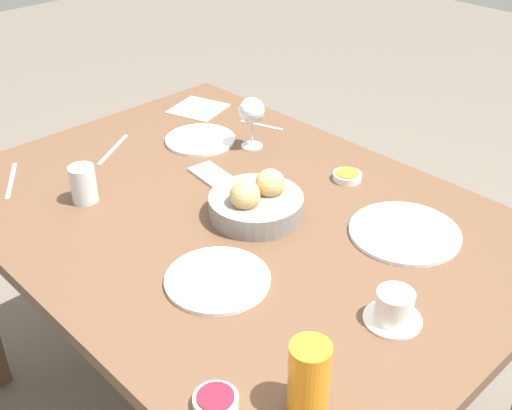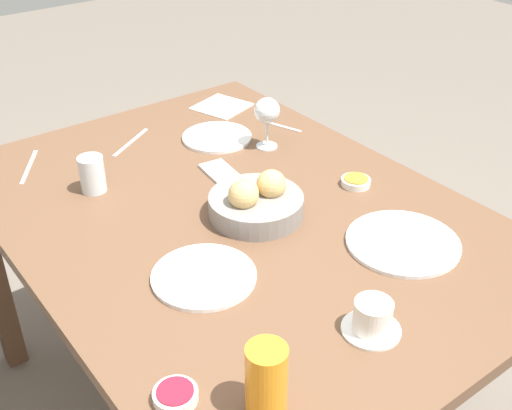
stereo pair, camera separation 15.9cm
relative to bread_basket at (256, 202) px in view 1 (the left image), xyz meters
The scene contains 16 objects.
dining_table 0.14m from the bread_basket, 28.57° to the left, with size 1.45×1.05×0.78m.
bread_basket is the anchor object (origin of this frame).
plate_near_left 0.37m from the bread_basket, 146.85° to the right, with size 0.27×0.27×0.01m.
plate_near_right 0.45m from the bread_basket, 21.90° to the right, with size 0.21×0.21×0.01m.
plate_far_center 0.28m from the bread_basket, 118.64° to the left, with size 0.23×0.23×0.01m.
juice_glass 0.60m from the bread_basket, 144.57° to the left, with size 0.07×0.07×0.14m.
water_tumbler 0.45m from the bread_basket, 36.69° to the left, with size 0.07×0.07×0.10m.
wine_glass 0.39m from the bread_basket, 42.25° to the right, with size 0.08×0.08×0.16m.
coffee_cup 0.47m from the bread_basket, behind, with size 0.12×0.12×0.07m.
jam_bowl_berry 0.60m from the bread_basket, 129.58° to the left, with size 0.08×0.08×0.02m.
jam_bowl_honey 0.31m from the bread_basket, 97.95° to the right, with size 0.08×0.08×0.02m.
fork_silver 0.56m from the bread_basket, ahead, with size 0.12×0.17×0.00m.
knife_silver 0.69m from the bread_basket, 31.36° to the left, with size 0.17×0.11×0.00m.
spoon_coffee 0.53m from the bread_basket, 45.93° to the right, with size 0.14×0.06×0.00m.
napkin 0.69m from the bread_basket, 27.55° to the right, with size 0.20×0.20×0.00m.
cell_phone 0.23m from the bread_basket, 13.02° to the right, with size 0.16×0.09×0.01m.
Camera 1 is at (-1.02, 0.90, 1.65)m, focal length 45.00 mm.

